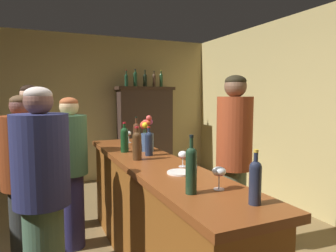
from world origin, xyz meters
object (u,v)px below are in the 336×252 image
at_px(display_cabinet, 145,131).
at_px(wine_bottle_riesling, 125,138).
at_px(wine_bottle_malbec, 255,180).
at_px(patron_near_entrance, 42,196).
at_px(wine_glass_front, 125,136).
at_px(wine_bottle_pinot, 137,144).
at_px(wine_glass_mid, 183,156).
at_px(bar_counter, 153,216).
at_px(cheese_plate, 180,172).
at_px(bartender, 234,158).
at_px(display_bottle_midright, 154,80).
at_px(wine_bottle_rose, 136,133).
at_px(display_bottle_right, 161,80).
at_px(wine_bottle_merlot, 149,142).
at_px(patron_in_navy, 24,180).
at_px(wine_glass_spare, 129,134).
at_px(patron_in_grey, 71,166).
at_px(display_bottle_center, 145,80).
at_px(wine_bottle_chardonnay, 191,168).
at_px(display_bottle_left, 126,80).
at_px(display_bottle_midleft, 135,78).
at_px(patron_redhead, 32,152).
at_px(flower_arrangement, 147,135).
at_px(wine_glass_rear, 219,173).

bearing_deg(display_cabinet, wine_bottle_riesling, -113.78).
relative_size(wine_bottle_malbec, patron_near_entrance, 0.18).
height_order(display_cabinet, wine_glass_front, display_cabinet).
bearing_deg(wine_glass_front, wine_bottle_pinot, -98.21).
xyz_separation_m(wine_glass_front, wine_glass_mid, (0.13, -1.22, -0.01)).
relative_size(bar_counter, cheese_plate, 14.35).
bearing_deg(bartender, display_bottle_midright, -89.00).
relative_size(bar_counter, patron_near_entrance, 1.75).
bearing_deg(wine_bottle_rose, display_bottle_right, 60.90).
bearing_deg(wine_bottle_merlot, patron_in_navy, 173.44).
xyz_separation_m(wine_bottle_riesling, wine_bottle_pinot, (-0.00, -0.41, 0.00)).
bearing_deg(cheese_plate, display_bottle_right, 69.70).
bearing_deg(cheese_plate, wine_bottle_pinot, 104.24).
xyz_separation_m(wine_glass_spare, patron_in_grey, (-0.71, -0.34, -0.25)).
distance_m(wine_bottle_rose, display_bottle_center, 2.42).
distance_m(bar_counter, patron_in_grey, 1.02).
bearing_deg(display_bottle_right, display_bottle_midright, -180.00).
height_order(wine_bottle_chardonnay, display_bottle_left, display_bottle_left).
xyz_separation_m(wine_bottle_merlot, display_bottle_midleft, (0.75, 2.77, 0.76)).
xyz_separation_m(display_cabinet, patron_near_entrance, (-1.89, -3.25, -0.02)).
xyz_separation_m(wine_bottle_rose, patron_in_grey, (-0.74, -0.12, -0.29)).
distance_m(bar_counter, patron_in_navy, 1.14).
bearing_deg(display_cabinet, patron_redhead, -138.77).
relative_size(bar_counter, wine_glass_spare, 19.94).
height_order(flower_arrangement, display_bottle_midleft, display_bottle_midleft).
bearing_deg(bartender, display_bottle_right, -91.56).
bearing_deg(display_bottle_left, wine_glass_front, -106.72).
bearing_deg(wine_bottle_chardonnay, display_bottle_left, 79.19).
bearing_deg(wine_glass_mid, wine_glass_rear, -96.21).
bearing_deg(wine_glass_mid, wine_glass_front, 96.23).
xyz_separation_m(bar_counter, wine_bottle_riesling, (-0.11, 0.50, 0.64)).
relative_size(flower_arrangement, patron_near_entrance, 0.23).
relative_size(wine_bottle_malbec, display_bottle_midright, 0.97).
relative_size(cheese_plate, patron_in_grey, 0.13).
distance_m(wine_bottle_merlot, cheese_plate, 0.73).
height_order(patron_in_grey, bartender, bartender).
distance_m(wine_bottle_pinot, wine_glass_front, 0.84).
bearing_deg(wine_glass_mid, patron_redhead, 124.86).
relative_size(wine_bottle_merlot, display_bottle_right, 0.87).
height_order(wine_bottle_malbec, wine_glass_front, wine_bottle_malbec).
distance_m(wine_bottle_merlot, flower_arrangement, 0.25).
bearing_deg(bar_counter, display_bottle_midleft, 74.98).
distance_m(wine_bottle_rose, flower_arrangement, 0.39).
bearing_deg(wine_bottle_rose, display_bottle_center, 67.97).
bearing_deg(patron_in_grey, wine_glass_rear, -20.09).
distance_m(wine_bottle_rose, cheese_plate, 1.36).
xyz_separation_m(flower_arrangement, display_bottle_midleft, (0.69, 2.53, 0.72)).
bearing_deg(wine_bottle_malbec, wine_glass_spare, 89.96).
xyz_separation_m(wine_bottle_pinot, wine_glass_spare, (0.22, 1.00, -0.04)).
xyz_separation_m(display_bottle_midleft, display_bottle_center, (0.19, -0.00, -0.02)).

